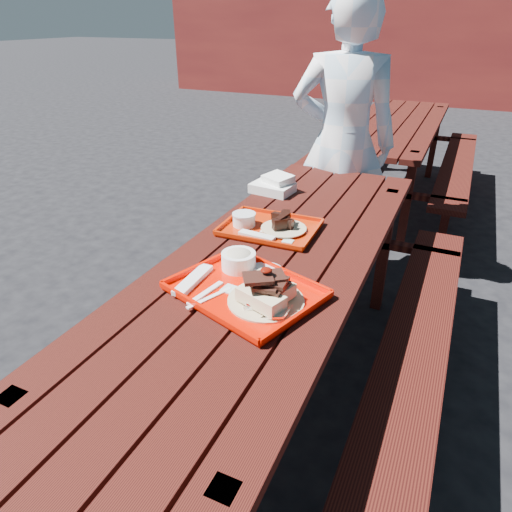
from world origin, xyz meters
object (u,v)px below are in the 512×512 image
at_px(picnic_table_far, 392,143).
at_px(person, 342,145).
at_px(far_tray, 268,226).
at_px(picnic_table_near, 271,296).
at_px(near_tray, 250,282).

relative_size(picnic_table_far, person, 1.37).
bearing_deg(person, far_tray, 77.92).
bearing_deg(picnic_table_far, far_tray, -92.37).
distance_m(far_tray, person, 1.10).
distance_m(picnic_table_far, far_tray, 2.60).
height_order(picnic_table_near, person, person).
bearing_deg(picnic_table_far, near_tray, -89.38).
bearing_deg(picnic_table_near, near_tray, -83.11).
bearing_deg(picnic_table_far, person, -93.11).
height_order(picnic_table_near, picnic_table_far, same).
bearing_deg(near_tray, picnic_table_far, 90.62).
bearing_deg(far_tray, picnic_table_near, -62.97).
height_order(picnic_table_far, person, person).
distance_m(picnic_table_near, picnic_table_far, 2.80).
xyz_separation_m(picnic_table_far, near_tray, (0.03, -3.07, 0.23)).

